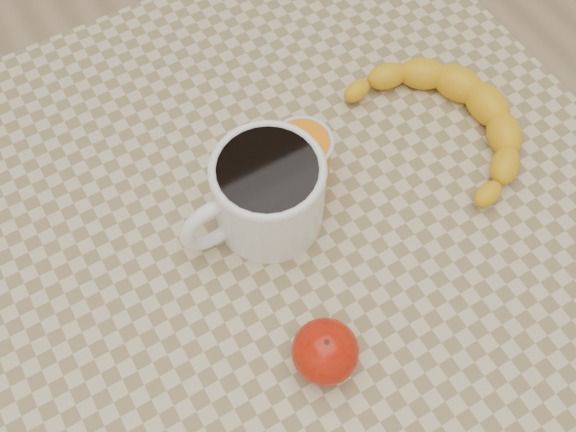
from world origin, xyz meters
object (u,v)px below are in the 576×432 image
coffee_mug (266,192)px  apple (325,351)px  table (288,257)px  banana (447,121)px  orange_juice_glass (302,161)px

coffee_mug → apple: coffee_mug is taller
table → coffee_mug: (-0.02, 0.02, 0.14)m
table → banana: (0.23, 0.01, 0.11)m
apple → orange_juice_glass: bearing=65.0°
coffee_mug → banana: coffee_mug is taller
table → orange_juice_glass: orange_juice_glass is taller
table → banana: bearing=3.4°
banana → orange_juice_glass: bearing=167.9°
orange_juice_glass → apple: orange_juice_glass is taller
table → orange_juice_glass: 0.14m
orange_juice_glass → banana: size_ratio=0.28×
table → apple: apple is taller
apple → banana: size_ratio=0.27×
table → coffee_mug: coffee_mug is taller
coffee_mug → table: bearing=-52.4°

